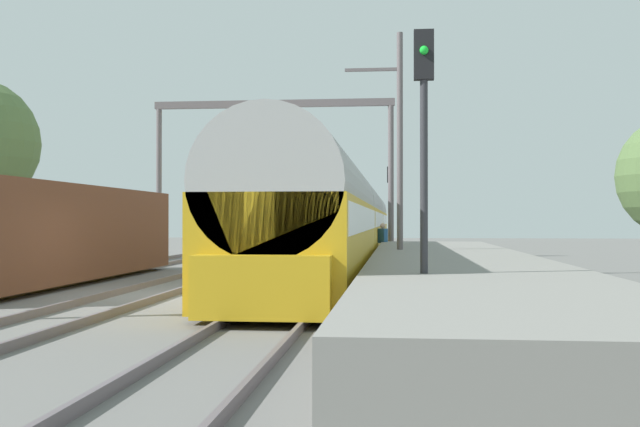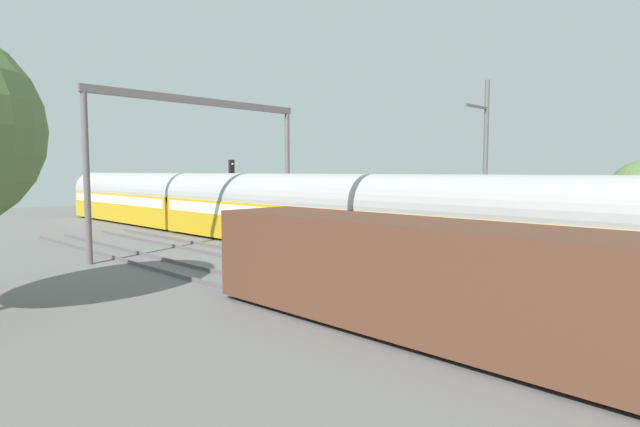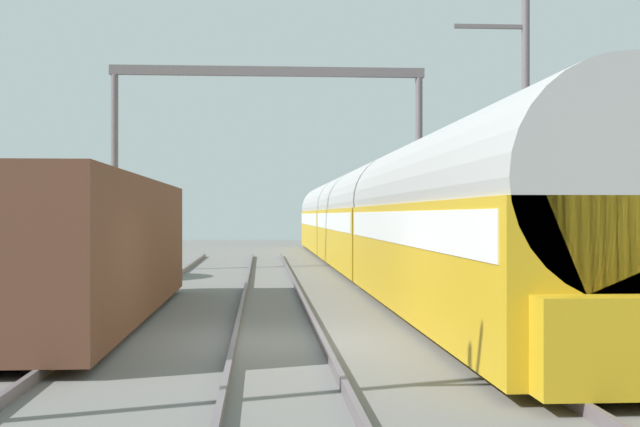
{
  "view_description": "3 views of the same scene",
  "coord_description": "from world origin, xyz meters",
  "px_view_note": "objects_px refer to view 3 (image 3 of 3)",
  "views": [
    {
      "loc": [
        6.19,
        -18.17,
        1.86
      ],
      "look_at": [
        3.87,
        4.32,
        2.06
      ],
      "focal_mm": 42.24,
      "sensor_mm": 36.0,
      "label": 1
    },
    {
      "loc": [
        -14.55,
        -3.93,
        4.1
      ],
      "look_at": [
        0.45,
        10.84,
        2.35
      ],
      "focal_mm": 28.56,
      "sensor_mm": 36.0,
      "label": 2
    },
    {
      "loc": [
        -0.28,
        -14.66,
        2.14
      ],
      "look_at": [
        1.93,
        18.07,
        2.19
      ],
      "focal_mm": 48.86,
      "sensor_mm": 36.0,
      "label": 3
    }
  ],
  "objects_px": {
    "person_crossing": "(431,247)",
    "freight_car": "(83,248)",
    "catenary_gantry": "(269,125)",
    "railway_signal_far": "(395,193)",
    "passenger_train": "(368,219)"
  },
  "relations": [
    {
      "from": "person_crossing",
      "to": "freight_car",
      "type": "bearing_deg",
      "value": 94.46
    },
    {
      "from": "person_crossing",
      "to": "catenary_gantry",
      "type": "height_order",
      "value": "catenary_gantry"
    },
    {
      "from": "freight_car",
      "to": "railway_signal_far",
      "type": "xyz_separation_m",
      "value": [
        9.65,
        21.35,
        1.67
      ]
    },
    {
      "from": "passenger_train",
      "to": "railway_signal_far",
      "type": "xyz_separation_m",
      "value": [
        1.92,
        5.43,
        1.17
      ]
    },
    {
      "from": "passenger_train",
      "to": "person_crossing",
      "type": "xyz_separation_m",
      "value": [
        1.68,
        -4.16,
        -0.94
      ]
    },
    {
      "from": "passenger_train",
      "to": "catenary_gantry",
      "type": "xyz_separation_m",
      "value": [
        -3.87,
        -0.11,
        3.63
      ]
    },
    {
      "from": "person_crossing",
      "to": "railway_signal_far",
      "type": "distance_m",
      "value": 9.83
    },
    {
      "from": "freight_car",
      "to": "person_crossing",
      "type": "relative_size",
      "value": 7.51
    },
    {
      "from": "passenger_train",
      "to": "person_crossing",
      "type": "height_order",
      "value": "passenger_train"
    },
    {
      "from": "passenger_train",
      "to": "catenary_gantry",
      "type": "distance_m",
      "value": 5.3
    },
    {
      "from": "freight_car",
      "to": "railway_signal_far",
      "type": "distance_m",
      "value": 23.49
    },
    {
      "from": "railway_signal_far",
      "to": "catenary_gantry",
      "type": "distance_m",
      "value": 8.38
    },
    {
      "from": "person_crossing",
      "to": "railway_signal_far",
      "type": "height_order",
      "value": "railway_signal_far"
    },
    {
      "from": "passenger_train",
      "to": "freight_car",
      "type": "relative_size",
      "value": 3.78
    },
    {
      "from": "person_crossing",
      "to": "catenary_gantry",
      "type": "bearing_deg",
      "value": 6.99
    }
  ]
}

